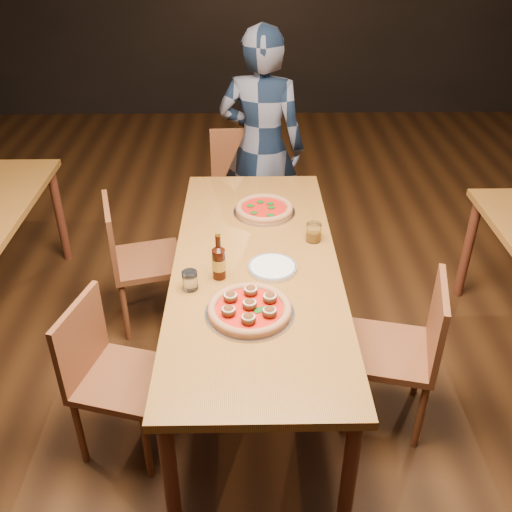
{
  "coord_description": "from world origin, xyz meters",
  "views": [
    {
      "loc": [
        -0.04,
        -2.32,
        2.26
      ],
      "look_at": [
        0.0,
        -0.05,
        0.82
      ],
      "focal_mm": 40.0,
      "sensor_mm": 36.0,
      "label": 1
    }
  ],
  "objects_px": {
    "table_main": "(256,275)",
    "diner": "(262,148)",
    "chair_main_e": "(390,350)",
    "beer_bottle": "(219,263)",
    "plate_stack": "(272,268)",
    "water_glass": "(190,280)",
    "chair_end": "(244,199)",
    "chair_main_sw": "(147,260)",
    "pizza_meatball": "(250,309)",
    "amber_glass": "(314,232)",
    "chair_main_nw": "(123,378)",
    "pizza_margherita": "(264,209)"
  },
  "relations": [
    {
      "from": "chair_main_nw",
      "to": "beer_bottle",
      "type": "distance_m",
      "value": 0.68
    },
    {
      "from": "table_main",
      "to": "chair_end",
      "type": "xyz_separation_m",
      "value": [
        -0.06,
        1.23,
        -0.2
      ]
    },
    {
      "from": "pizza_meatball",
      "to": "water_glass",
      "type": "relative_size",
      "value": 4.28
    },
    {
      "from": "pizza_meatball",
      "to": "beer_bottle",
      "type": "distance_m",
      "value": 0.31
    },
    {
      "from": "diner",
      "to": "amber_glass",
      "type": "bearing_deg",
      "value": 115.37
    },
    {
      "from": "beer_bottle",
      "to": "table_main",
      "type": "bearing_deg",
      "value": 35.54
    },
    {
      "from": "plate_stack",
      "to": "water_glass",
      "type": "bearing_deg",
      "value": -158.73
    },
    {
      "from": "table_main",
      "to": "chair_main_sw",
      "type": "height_order",
      "value": "chair_main_sw"
    },
    {
      "from": "chair_main_sw",
      "to": "chair_main_e",
      "type": "distance_m",
      "value": 1.51
    },
    {
      "from": "chair_end",
      "to": "beer_bottle",
      "type": "bearing_deg",
      "value": -97.87
    },
    {
      "from": "beer_bottle",
      "to": "amber_glass",
      "type": "xyz_separation_m",
      "value": [
        0.47,
        0.33,
        -0.03
      ]
    },
    {
      "from": "chair_main_e",
      "to": "chair_end",
      "type": "distance_m",
      "value": 1.66
    },
    {
      "from": "plate_stack",
      "to": "water_glass",
      "type": "distance_m",
      "value": 0.41
    },
    {
      "from": "chair_end",
      "to": "diner",
      "type": "height_order",
      "value": "diner"
    },
    {
      "from": "beer_bottle",
      "to": "amber_glass",
      "type": "distance_m",
      "value": 0.58
    },
    {
      "from": "chair_main_nw",
      "to": "plate_stack",
      "type": "height_order",
      "value": "chair_main_nw"
    },
    {
      "from": "table_main",
      "to": "plate_stack",
      "type": "relative_size",
      "value": 8.71
    },
    {
      "from": "pizza_meatball",
      "to": "chair_main_e",
      "type": "bearing_deg",
      "value": 9.97
    },
    {
      "from": "table_main",
      "to": "diner",
      "type": "relative_size",
      "value": 1.24
    },
    {
      "from": "water_glass",
      "to": "amber_glass",
      "type": "height_order",
      "value": "amber_glass"
    },
    {
      "from": "table_main",
      "to": "plate_stack",
      "type": "height_order",
      "value": "plate_stack"
    },
    {
      "from": "chair_main_e",
      "to": "chair_end",
      "type": "relative_size",
      "value": 0.9
    },
    {
      "from": "pizza_meatball",
      "to": "water_glass",
      "type": "height_order",
      "value": "water_glass"
    },
    {
      "from": "beer_bottle",
      "to": "water_glass",
      "type": "relative_size",
      "value": 2.52
    },
    {
      "from": "chair_main_sw",
      "to": "chair_main_e",
      "type": "bearing_deg",
      "value": -137.52
    },
    {
      "from": "chair_main_nw",
      "to": "diner",
      "type": "xyz_separation_m",
      "value": [
        0.67,
        1.76,
        0.39
      ]
    },
    {
      "from": "chair_end",
      "to": "beer_bottle",
      "type": "height_order",
      "value": "beer_bottle"
    },
    {
      "from": "chair_main_sw",
      "to": "pizza_meatball",
      "type": "relative_size",
      "value": 2.25
    },
    {
      "from": "water_glass",
      "to": "diner",
      "type": "bearing_deg",
      "value": 76.82
    },
    {
      "from": "pizza_margherita",
      "to": "plate_stack",
      "type": "relative_size",
      "value": 1.51
    },
    {
      "from": "chair_main_sw",
      "to": "table_main",
      "type": "bearing_deg",
      "value": -144.88
    },
    {
      "from": "chair_main_nw",
      "to": "chair_main_e",
      "type": "bearing_deg",
      "value": -67.55
    },
    {
      "from": "pizza_meatball",
      "to": "beer_bottle",
      "type": "bearing_deg",
      "value": 116.94
    },
    {
      "from": "chair_main_nw",
      "to": "chair_end",
      "type": "bearing_deg",
      "value": -2.79
    },
    {
      "from": "chair_main_nw",
      "to": "chair_main_sw",
      "type": "distance_m",
      "value": 0.96
    },
    {
      "from": "beer_bottle",
      "to": "diner",
      "type": "height_order",
      "value": "diner"
    },
    {
      "from": "amber_glass",
      "to": "beer_bottle",
      "type": "bearing_deg",
      "value": -145.16
    },
    {
      "from": "pizza_margherita",
      "to": "diner",
      "type": "xyz_separation_m",
      "value": [
        0.01,
        0.82,
        0.03
      ]
    },
    {
      "from": "chair_main_nw",
      "to": "chair_main_sw",
      "type": "height_order",
      "value": "chair_main_sw"
    },
    {
      "from": "chair_main_nw",
      "to": "pizza_meatball",
      "type": "bearing_deg",
      "value": -71.13
    },
    {
      "from": "chair_end",
      "to": "pizza_margherita",
      "type": "distance_m",
      "value": 0.78
    },
    {
      "from": "chair_main_e",
      "to": "pizza_meatball",
      "type": "distance_m",
      "value": 0.76
    },
    {
      "from": "table_main",
      "to": "plate_stack",
      "type": "distance_m",
      "value": 0.13
    },
    {
      "from": "chair_main_e",
      "to": "beer_bottle",
      "type": "bearing_deg",
      "value": -87.6
    },
    {
      "from": "chair_main_e",
      "to": "amber_glass",
      "type": "bearing_deg",
      "value": -132.05
    },
    {
      "from": "chair_main_e",
      "to": "beer_bottle",
      "type": "relative_size",
      "value": 3.8
    },
    {
      "from": "plate_stack",
      "to": "amber_glass",
      "type": "relative_size",
      "value": 2.35
    },
    {
      "from": "table_main",
      "to": "water_glass",
      "type": "distance_m",
      "value": 0.38
    },
    {
      "from": "chair_main_e",
      "to": "diner",
      "type": "xyz_separation_m",
      "value": [
        -0.57,
        1.61,
        0.38
      ]
    },
    {
      "from": "diner",
      "to": "plate_stack",
      "type": "bearing_deg",
      "value": 104.08
    }
  ]
}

